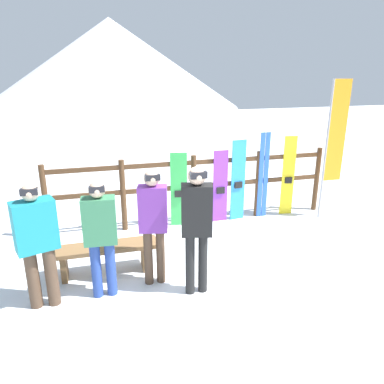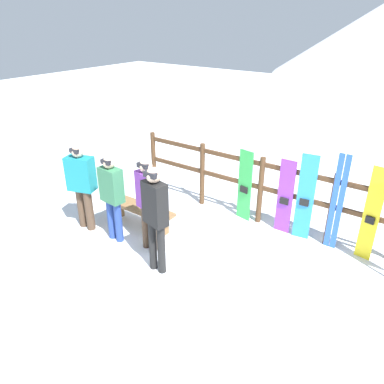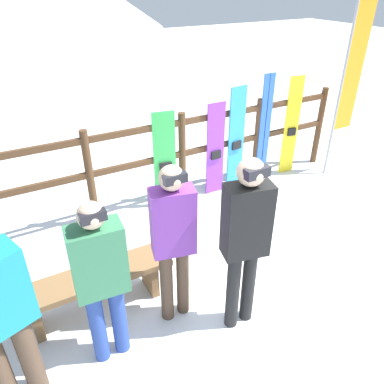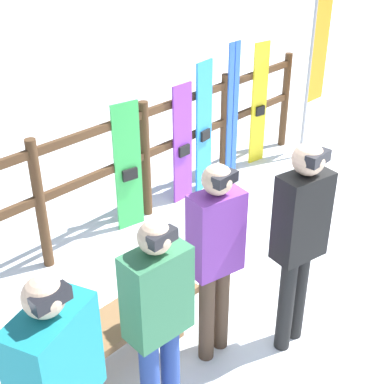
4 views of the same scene
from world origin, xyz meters
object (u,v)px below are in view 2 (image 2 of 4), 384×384
(snowboard_blue, at_px, (305,198))
(snowboard_purple, at_px, (285,197))
(bench, at_px, (138,211))
(snowboard_green, at_px, (245,186))
(person_purple, at_px, (147,198))
(person_black, at_px, (155,212))
(person_teal, at_px, (82,182))
(ski_pair_blue, at_px, (337,203))
(snowboard_yellow, at_px, (371,215))
(person_plaid_green, at_px, (112,193))

(snowboard_blue, bearing_deg, snowboard_purple, -179.97)
(snowboard_purple, bearing_deg, bench, -147.47)
(snowboard_green, bearing_deg, person_purple, -112.81)
(person_black, relative_size, person_teal, 1.07)
(bench, bearing_deg, ski_pair_blue, 24.64)
(person_teal, distance_m, snowboard_blue, 3.87)
(person_purple, distance_m, snowboard_yellow, 3.49)
(person_black, distance_m, snowboard_blue, 2.63)
(bench, height_order, snowboard_blue, snowboard_blue)
(bench, relative_size, ski_pair_blue, 0.89)
(person_teal, distance_m, snowboard_yellow, 4.80)
(person_plaid_green, distance_m, snowboard_yellow, 4.14)
(bench, distance_m, person_black, 1.53)
(bench, height_order, person_purple, person_purple)
(snowboard_blue, xyz_separation_m, ski_pair_blue, (0.52, 0.00, 0.06))
(snowboard_green, xyz_separation_m, snowboard_blue, (1.15, 0.00, 0.09))
(snowboard_green, relative_size, ski_pair_blue, 0.83)
(snowboard_green, bearing_deg, bench, -135.04)
(snowboard_yellow, bearing_deg, person_plaid_green, -151.84)
(ski_pair_blue, bearing_deg, person_purple, -143.11)
(person_purple, bearing_deg, person_teal, -173.68)
(person_plaid_green, height_order, person_purple, person_purple)
(person_black, distance_m, snowboard_green, 2.23)
(bench, height_order, snowboard_purple, snowboard_purple)
(person_black, distance_m, person_teal, 1.91)
(snowboard_yellow, bearing_deg, bench, -158.68)
(ski_pair_blue, bearing_deg, person_plaid_green, -147.89)
(ski_pair_blue, height_order, snowboard_yellow, ski_pair_blue)
(person_plaid_green, distance_m, person_purple, 0.69)
(person_teal, xyz_separation_m, snowboard_purple, (2.97, 1.98, -0.22))
(person_teal, relative_size, snowboard_green, 1.15)
(snowboard_purple, relative_size, snowboard_blue, 0.89)
(person_plaid_green, height_order, ski_pair_blue, ski_pair_blue)
(person_black, xyz_separation_m, person_plaid_green, (-1.16, 0.24, -0.12))
(bench, xyz_separation_m, person_black, (1.13, -0.78, 0.68))
(ski_pair_blue, bearing_deg, snowboard_yellow, -0.36)
(snowboard_purple, bearing_deg, person_teal, -146.32)
(ski_pair_blue, bearing_deg, bench, -155.36)
(bench, relative_size, person_teal, 0.94)
(person_plaid_green, bearing_deg, person_teal, -177.68)
(person_teal, distance_m, ski_pair_blue, 4.32)
(bench, distance_m, person_purple, 0.98)
(person_purple, distance_m, snowboard_green, 2.00)
(person_plaid_green, bearing_deg, snowboard_purple, 41.01)
(person_plaid_green, height_order, snowboard_purple, person_plaid_green)
(snowboard_blue, xyz_separation_m, snowboard_yellow, (1.05, 0.00, 0.01))
(person_black, bearing_deg, person_plaid_green, 168.42)
(person_teal, height_order, snowboard_purple, person_teal)
(bench, relative_size, snowboard_blue, 0.96)
(person_teal, relative_size, snowboard_purple, 1.15)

